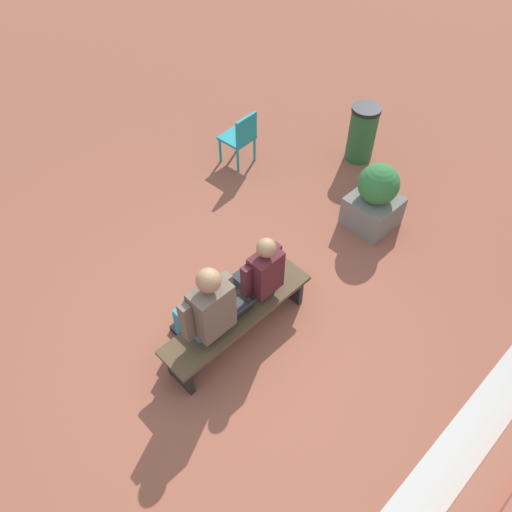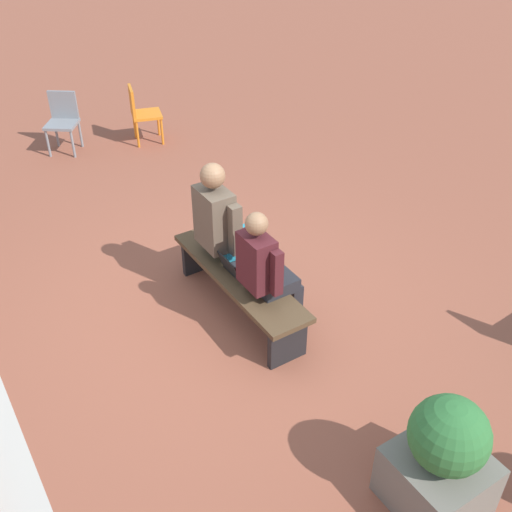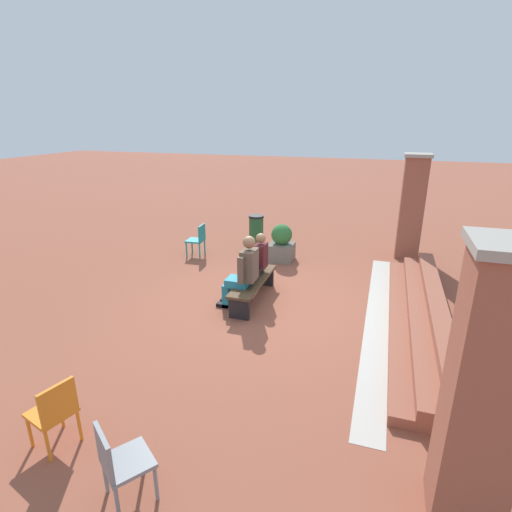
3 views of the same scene
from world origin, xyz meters
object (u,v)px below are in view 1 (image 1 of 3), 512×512
Objects in this scene: bench at (238,317)px; laptop at (238,310)px; litter_bin at (362,133)px; person_student at (259,274)px; plastic_chair_near_bench_left at (241,136)px; person_adult at (205,310)px; planter at (375,199)px.

laptop is at bearing 72.86° from bench.
person_student is at bearing 17.81° from litter_bin.
litter_bin reaches higher than plastic_chair_near_bench_left.
litter_bin is at bearing -165.49° from person_adult.
plastic_chair_near_bench_left is (-2.45, -2.12, -0.27)m from person_adult.
planter is (-2.80, 0.01, -0.32)m from person_adult.
person_student is at bearing 0.00° from planter.
person_student is (-0.37, -0.06, 0.34)m from bench.
person_adult reaches higher than planter.
bench is 2.45m from planter.
person_student is 2.76m from plastic_chair_near_bench_left.
plastic_chair_near_bench_left is at bearing -139.10° from person_adult.
bench is at bearing 46.25° from plastic_chair_near_bench_left.
person_adult is (0.72, -0.01, 0.06)m from person_student.
litter_bin is (-3.47, -1.07, -0.07)m from laptop.
person_student is at bearing -168.38° from laptop.
planter is at bearing 99.12° from plastic_chair_near_bench_left.
litter_bin is at bearing 140.20° from plastic_chair_near_bench_left.
person_student reaches higher than bench.
person_student is 0.72m from person_adult.
plastic_chair_near_bench_left is (-2.11, -2.21, -0.02)m from laptop.
plastic_chair_near_bench_left is at bearing -133.64° from laptop.
bench is 0.50m from person_student.
person_adult is 4.47× the size of laptop.
person_student is 4.02× the size of laptop.
bench is 0.53m from person_adult.
laptop is 0.38× the size of plastic_chair_near_bench_left.
person_student is at bearing -170.08° from bench.
plastic_chair_near_bench_left is (-2.10, -2.20, 0.13)m from bench.
person_adult is 3.26m from plastic_chair_near_bench_left.
laptop is at bearing 1.78° from planter.
person_student reaches higher than plastic_chair_near_bench_left.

